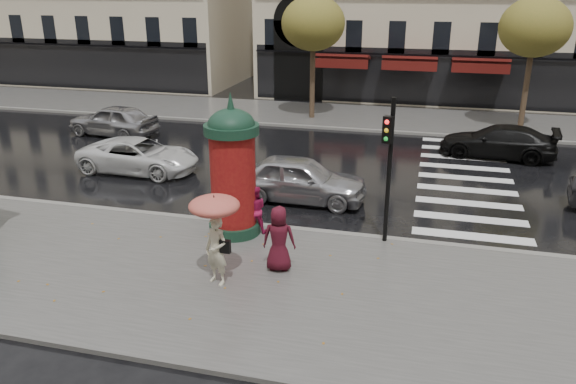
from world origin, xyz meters
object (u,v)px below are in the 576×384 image
(woman_red, at_px, (255,210))
(car_white, at_px, (139,156))
(morris_column, at_px, (233,168))
(traffic_light, at_px, (389,158))
(car_black, at_px, (498,142))
(car_silver, at_px, (299,179))
(man_burgundy, at_px, (279,239))
(woman_umbrella, at_px, (215,225))
(car_far_silver, at_px, (113,120))

(woman_red, bearing_deg, car_white, -54.71)
(morris_column, bearing_deg, traffic_light, 5.85)
(woman_red, height_order, morris_column, morris_column)
(traffic_light, bearing_deg, car_white, 156.69)
(car_white, relative_size, car_black, 1.00)
(woman_red, relative_size, car_white, 0.30)
(woman_red, distance_m, car_silver, 3.30)
(woman_red, distance_m, car_white, 7.98)
(man_burgundy, distance_m, car_black, 14.14)
(man_burgundy, height_order, car_black, man_burgundy)
(woman_umbrella, bearing_deg, car_far_silver, 129.34)
(man_burgundy, bearing_deg, traffic_light, -144.14)
(car_silver, relative_size, car_white, 0.97)
(morris_column, relative_size, car_black, 0.88)
(car_far_silver, bearing_deg, car_black, 99.70)
(car_silver, bearing_deg, car_far_silver, 60.89)
(traffic_light, relative_size, car_black, 0.87)
(morris_column, bearing_deg, car_black, 51.59)
(woman_umbrella, xyz_separation_m, woman_red, (-0.02, 3.14, -0.84))
(car_white, relative_size, car_far_silver, 1.06)
(woman_red, xyz_separation_m, car_silver, (0.61, 3.24, -0.06))
(woman_umbrella, height_order, car_white, woman_umbrella)
(woman_umbrella, bearing_deg, traffic_light, 42.22)
(traffic_light, distance_m, car_white, 11.34)
(man_burgundy, bearing_deg, car_white, -49.02)
(car_silver, bearing_deg, car_black, -43.90)
(woman_red, relative_size, car_far_silver, 0.32)
(man_burgundy, distance_m, car_silver, 5.35)
(man_burgundy, distance_m, car_white, 10.31)
(car_white, distance_m, car_far_silver, 6.37)
(traffic_light, xyz_separation_m, car_far_silver, (-14.31, 9.33, -1.90))
(woman_umbrella, distance_m, woman_red, 3.25)
(woman_red, bearing_deg, car_far_silver, -60.91)
(morris_column, relative_size, traffic_light, 1.01)
(man_burgundy, height_order, traffic_light, traffic_light)
(car_silver, relative_size, car_black, 0.96)
(woman_umbrella, xyz_separation_m, car_white, (-6.43, 7.88, -1.02))
(car_black, bearing_deg, car_white, -61.82)
(traffic_light, relative_size, car_far_silver, 0.92)
(woman_umbrella, distance_m, car_black, 15.74)
(traffic_light, bearing_deg, car_far_silver, 146.90)
(morris_column, xyz_separation_m, car_silver, (1.21, 3.37, -1.37))
(traffic_light, height_order, car_far_silver, traffic_light)
(woman_red, height_order, traffic_light, traffic_light)
(car_silver, xyz_separation_m, car_white, (-7.03, 1.50, -0.13))
(woman_umbrella, bearing_deg, car_black, 60.20)
(car_black, bearing_deg, morris_column, -32.22)
(car_silver, bearing_deg, traffic_light, -131.21)
(morris_column, xyz_separation_m, traffic_light, (4.43, 0.45, 0.51))
(car_far_silver, bearing_deg, woman_umbrella, 46.42)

